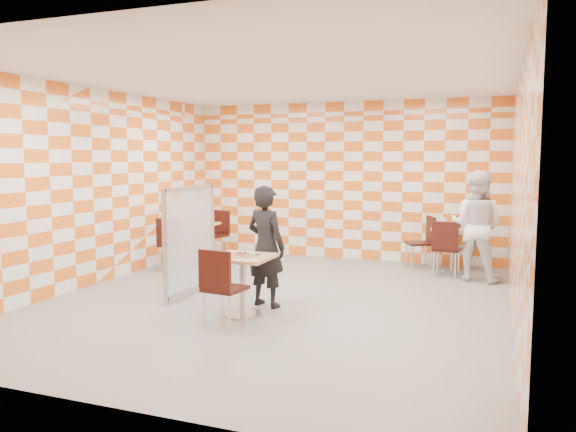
{
  "coord_description": "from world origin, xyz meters",
  "views": [
    {
      "loc": [
        2.79,
        -6.96,
        1.95
      ],
      "look_at": [
        0.1,
        0.2,
        1.15
      ],
      "focal_mm": 35.0,
      "sensor_mm": 36.0,
      "label": 1
    }
  ],
  "objects_px": {
    "partition": "(190,240)",
    "chair_empty_near": "(171,240)",
    "man_white": "(476,226)",
    "chair_second_front": "(446,244)",
    "chair_main_front": "(220,282)",
    "empty_table": "(196,236)",
    "sport_bottle": "(445,221)",
    "chair_second_side": "(425,238)",
    "man_dark": "(266,246)",
    "second_table": "(453,241)",
    "main_table": "(243,275)",
    "chair_empty_far": "(218,230)",
    "soda_bottle": "(459,222)"
  },
  "relations": [
    {
      "from": "partition",
      "to": "chair_empty_near",
      "type": "bearing_deg",
      "value": 131.41
    },
    {
      "from": "man_white",
      "to": "chair_second_front",
      "type": "bearing_deg",
      "value": 10.77
    },
    {
      "from": "chair_second_front",
      "to": "chair_main_front",
      "type": "bearing_deg",
      "value": -119.73
    },
    {
      "from": "empty_table",
      "to": "sport_bottle",
      "type": "bearing_deg",
      "value": 15.16
    },
    {
      "from": "chair_second_front",
      "to": "chair_second_side",
      "type": "xyz_separation_m",
      "value": [
        -0.42,
        0.63,
        0.0
      ]
    },
    {
      "from": "chair_second_side",
      "to": "partition",
      "type": "xyz_separation_m",
      "value": [
        -2.89,
        -3.07,
        0.25
      ]
    },
    {
      "from": "man_dark",
      "to": "second_table",
      "type": "bearing_deg",
      "value": -105.48
    },
    {
      "from": "chair_main_front",
      "to": "chair_second_front",
      "type": "height_order",
      "value": "same"
    },
    {
      "from": "empty_table",
      "to": "man_dark",
      "type": "xyz_separation_m",
      "value": [
        2.35,
        -2.26,
        0.29
      ]
    },
    {
      "from": "main_table",
      "to": "chair_empty_far",
      "type": "distance_m",
      "value": 4.06
    },
    {
      "from": "partition",
      "to": "man_dark",
      "type": "distance_m",
      "value": 1.27
    },
    {
      "from": "second_table",
      "to": "man_dark",
      "type": "bearing_deg",
      "value": -122.47
    },
    {
      "from": "empty_table",
      "to": "chair_second_front",
      "type": "bearing_deg",
      "value": 5.1
    },
    {
      "from": "sport_bottle",
      "to": "soda_bottle",
      "type": "distance_m",
      "value": 0.27
    },
    {
      "from": "empty_table",
      "to": "chair_second_side",
      "type": "relative_size",
      "value": 0.81
    },
    {
      "from": "main_table",
      "to": "empty_table",
      "type": "relative_size",
      "value": 1.0
    },
    {
      "from": "second_table",
      "to": "sport_bottle",
      "type": "height_order",
      "value": "sport_bottle"
    },
    {
      "from": "chair_second_front",
      "to": "chair_empty_near",
      "type": "bearing_deg",
      "value": -165.93
    },
    {
      "from": "man_dark",
      "to": "soda_bottle",
      "type": "distance_m",
      "value": 3.98
    },
    {
      "from": "second_table",
      "to": "chair_second_side",
      "type": "height_order",
      "value": "chair_second_side"
    },
    {
      "from": "man_white",
      "to": "chair_empty_far",
      "type": "bearing_deg",
      "value": 10.67
    },
    {
      "from": "partition",
      "to": "chair_main_front",
      "type": "bearing_deg",
      "value": -48.67
    },
    {
      "from": "second_table",
      "to": "empty_table",
      "type": "xyz_separation_m",
      "value": [
        -4.46,
        -1.06,
        0.0
      ]
    },
    {
      "from": "second_table",
      "to": "man_white",
      "type": "distance_m",
      "value": 0.88
    },
    {
      "from": "chair_main_front",
      "to": "chair_empty_near",
      "type": "xyz_separation_m",
      "value": [
        -2.32,
        2.64,
        0.0
      ]
    },
    {
      "from": "chair_second_side",
      "to": "chair_empty_near",
      "type": "xyz_separation_m",
      "value": [
        -4.06,
        -1.75,
        0.0
      ]
    },
    {
      "from": "chair_second_front",
      "to": "partition",
      "type": "xyz_separation_m",
      "value": [
        -3.3,
        -2.45,
        0.25
      ]
    },
    {
      "from": "chair_empty_near",
      "to": "sport_bottle",
      "type": "relative_size",
      "value": 4.62
    },
    {
      "from": "main_table",
      "to": "second_table",
      "type": "bearing_deg",
      "value": 60.01
    },
    {
      "from": "chair_second_side",
      "to": "chair_empty_far",
      "type": "distance_m",
      "value": 3.9
    },
    {
      "from": "second_table",
      "to": "chair_empty_near",
      "type": "distance_m",
      "value": 4.87
    },
    {
      "from": "partition",
      "to": "sport_bottle",
      "type": "bearing_deg",
      "value": 45.16
    },
    {
      "from": "man_dark",
      "to": "man_white",
      "type": "distance_m",
      "value": 3.63
    },
    {
      "from": "main_table",
      "to": "empty_table",
      "type": "distance_m",
      "value": 3.57
    },
    {
      "from": "main_table",
      "to": "empty_table",
      "type": "bearing_deg",
      "value": 129.07
    },
    {
      "from": "empty_table",
      "to": "chair_empty_near",
      "type": "distance_m",
      "value": 0.73
    },
    {
      "from": "soda_bottle",
      "to": "chair_empty_near",
      "type": "bearing_deg",
      "value": -158.89
    },
    {
      "from": "chair_second_side",
      "to": "soda_bottle",
      "type": "bearing_deg",
      "value": 3.66
    },
    {
      "from": "main_table",
      "to": "soda_bottle",
      "type": "relative_size",
      "value": 3.26
    },
    {
      "from": "chair_second_front",
      "to": "chair_empty_near",
      "type": "xyz_separation_m",
      "value": [
        -4.47,
        -1.12,
        0.0
      ]
    },
    {
      "from": "partition",
      "to": "empty_table",
      "type": "bearing_deg",
      "value": 118.12
    },
    {
      "from": "chair_main_front",
      "to": "soda_bottle",
      "type": "xyz_separation_m",
      "value": [
        2.29,
        4.42,
        0.31
      ]
    },
    {
      "from": "main_table",
      "to": "man_white",
      "type": "bearing_deg",
      "value": 50.23
    },
    {
      "from": "chair_main_front",
      "to": "chair_empty_near",
      "type": "distance_m",
      "value": 3.52
    },
    {
      "from": "second_table",
      "to": "man_white",
      "type": "bearing_deg",
      "value": -60.14
    },
    {
      "from": "partition",
      "to": "sport_bottle",
      "type": "distance_m",
      "value": 4.54
    },
    {
      "from": "chair_second_front",
      "to": "man_dark",
      "type": "height_order",
      "value": "man_dark"
    },
    {
      "from": "partition",
      "to": "chair_second_side",
      "type": "bearing_deg",
      "value": 46.82
    },
    {
      "from": "man_white",
      "to": "chair_second_side",
      "type": "bearing_deg",
      "value": -22.4
    },
    {
      "from": "man_white",
      "to": "sport_bottle",
      "type": "xyz_separation_m",
      "value": [
        -0.56,
        0.8,
        -0.04
      ]
    }
  ]
}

